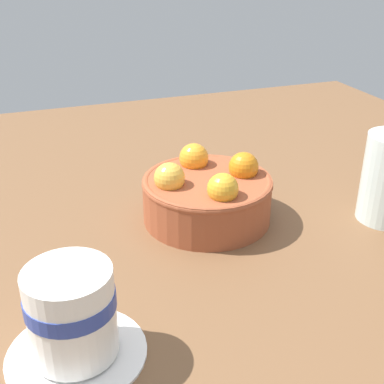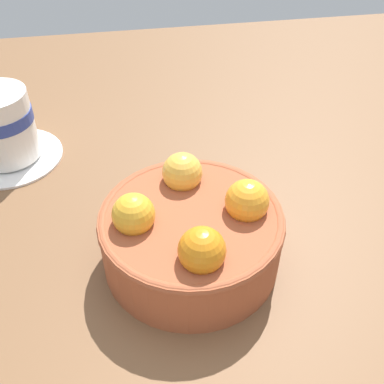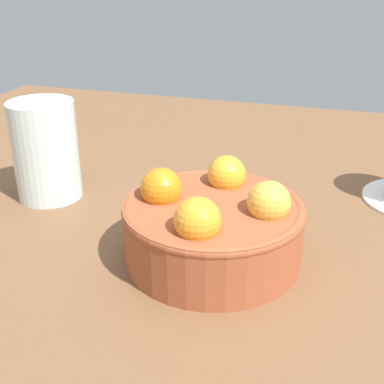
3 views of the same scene
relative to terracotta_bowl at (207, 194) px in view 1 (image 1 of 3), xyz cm
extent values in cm
cube|color=brown|center=(0.00, -0.02, -5.26)|extent=(115.22, 111.99, 3.34)
cylinder|color=#9E4C2D|center=(0.00, -0.02, -0.75)|extent=(16.36, 16.36, 5.68)
torus|color=#9E4C2D|center=(0.00, -0.02, 1.69)|extent=(16.56, 16.56, 1.00)
sphere|color=gold|center=(0.06, -4.99, 3.00)|extent=(3.74, 3.74, 3.74)
sphere|color=orange|center=(4.96, 0.04, 3.00)|extent=(3.85, 3.85, 3.85)
sphere|color=orange|center=(-0.06, 4.95, 3.00)|extent=(3.93, 3.93, 3.93)
sphere|color=gold|center=(-4.97, -0.08, 3.00)|extent=(3.84, 3.84, 3.84)
cylinder|color=white|center=(-19.55, -18.94, -3.29)|extent=(12.29, 12.29, 0.60)
cylinder|color=white|center=(-19.55, -18.94, 1.12)|extent=(7.46, 7.46, 8.21)
cylinder|color=#2D4299|center=(-19.55, -18.94, 2.34)|extent=(7.62, 7.62, 1.48)
camera|label=1|loc=(-21.43, -54.08, 29.11)|focal=47.73mm
camera|label=2|loc=(28.45, -4.87, 29.80)|focal=42.78mm
camera|label=3|loc=(-10.32, 39.93, 22.51)|focal=47.94mm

